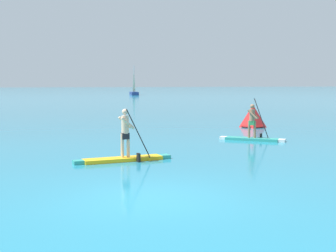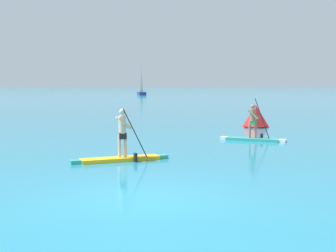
{
  "view_description": "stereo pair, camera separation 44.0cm",
  "coord_description": "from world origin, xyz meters",
  "px_view_note": "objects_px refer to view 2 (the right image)",
  "views": [
    {
      "loc": [
        -2.03,
        -11.04,
        2.8
      ],
      "look_at": [
        2.73,
        9.91,
        0.76
      ],
      "focal_mm": 50.31,
      "sensor_mm": 36.0,
      "label": 1
    },
    {
      "loc": [
        -1.6,
        -11.13,
        2.8
      ],
      "look_at": [
        2.73,
        9.91,
        0.76
      ],
      "focal_mm": 50.31,
      "sensor_mm": 36.0,
      "label": 2
    }
  ],
  "objects_px": {
    "paddleboarder_mid_center": "(121,151)",
    "sailboat_right_horizon": "(142,91)",
    "paddleboarder_far_right": "(253,134)",
    "race_marker_buoy": "(256,117)"
  },
  "relations": [
    {
      "from": "paddleboarder_far_right",
      "to": "sailboat_right_horizon",
      "type": "relative_size",
      "value": 0.46
    },
    {
      "from": "paddleboarder_mid_center",
      "to": "sailboat_right_horizon",
      "type": "xyz_separation_m",
      "value": [
        12.63,
        80.5,
        0.38
      ]
    },
    {
      "from": "paddleboarder_far_right",
      "to": "race_marker_buoy",
      "type": "bearing_deg",
      "value": 102.37
    },
    {
      "from": "paddleboarder_far_right",
      "to": "sailboat_right_horizon",
      "type": "distance_m",
      "value": 76.3
    },
    {
      "from": "paddleboarder_mid_center",
      "to": "paddleboarder_far_right",
      "type": "bearing_deg",
      "value": 22.91
    },
    {
      "from": "paddleboarder_mid_center",
      "to": "paddleboarder_far_right",
      "type": "relative_size",
      "value": 1.27
    },
    {
      "from": "paddleboarder_mid_center",
      "to": "race_marker_buoy",
      "type": "relative_size",
      "value": 2.31
    },
    {
      "from": "paddleboarder_far_right",
      "to": "race_marker_buoy",
      "type": "xyz_separation_m",
      "value": [
        2.59,
        6.07,
        0.28
      ]
    },
    {
      "from": "paddleboarder_far_right",
      "to": "paddleboarder_mid_center",
      "type": "bearing_deg",
      "value": -111.09
    },
    {
      "from": "paddleboarder_mid_center",
      "to": "sailboat_right_horizon",
      "type": "relative_size",
      "value": 0.58
    }
  ]
}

